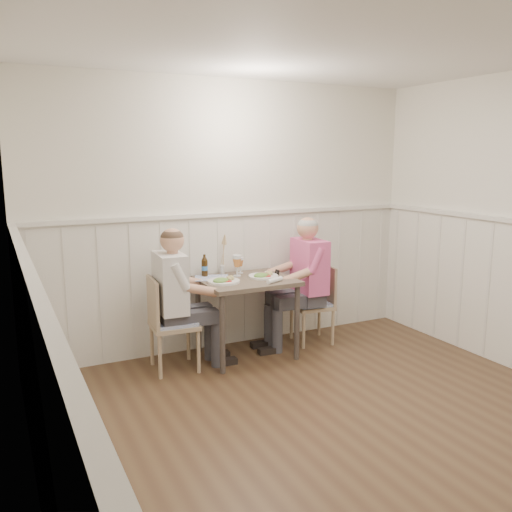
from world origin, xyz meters
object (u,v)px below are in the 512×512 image
Objects in this scene: grass_vase at (222,255)px; chair_left at (168,320)px; diner_cream at (175,310)px; beer_bottle at (205,267)px; chair_right at (317,301)px; man_in_pink at (305,291)px; dining_table at (247,290)px.

chair_left is at bearing -153.99° from grass_vase.
grass_vase is (0.59, 0.33, 0.39)m from diner_cream.
beer_bottle is 0.53× the size of grass_vase.
chair_right is 0.61× the size of diner_cream.
man_in_pink reaches higher than grass_vase.
chair_right is 1.22m from beer_bottle.
chair_left is at bearing -178.82° from man_in_pink.
dining_table is at bearing -39.42° from beer_bottle.
chair_right reaches higher than dining_table.
dining_table is 1.08× the size of chair_right.
chair_left is at bearing 173.47° from diner_cream.
man_in_pink is 3.26× the size of grass_vase.
grass_vase is (-0.93, 0.26, 0.50)m from chair_right.
chair_right is 1.58m from chair_left.
grass_vase is at bearing 26.01° from chair_left.
grass_vase is (0.20, 0.05, 0.09)m from beer_bottle.
dining_table is 3.95× the size of beer_bottle.
man_in_pink reaches higher than chair_right.
chair_left reaches higher than chair_right.
dining_table is at bearing -178.56° from man_in_pink.
beer_bottle is at bearing -167.07° from grass_vase.
diner_cream reaches higher than grass_vase.
dining_table is at bearing 0.96° from chair_left.
man_in_pink reaches higher than dining_table.
beer_bottle reaches higher than chair_right.
diner_cream is at bearing -177.38° from chair_right.
grass_vase is (0.65, 0.32, 0.47)m from chair_left.
man_in_pink is 0.91m from grass_vase.
diner_cream is (-1.51, -0.07, 0.12)m from chair_right.
chair_right is at bearing 3.45° from dining_table.
man_in_pink is 1.36m from diner_cream.
chair_right is 3.66× the size of beer_bottle.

